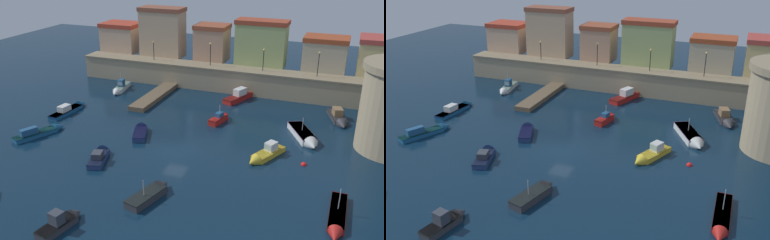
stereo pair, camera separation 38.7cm
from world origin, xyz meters
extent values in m
plane|color=#0C2338|center=(0.00, 0.00, 0.00)|extent=(131.13, 131.13, 0.00)
cube|color=tan|center=(0.00, 23.63, 1.82)|extent=(53.55, 3.55, 3.64)
cube|color=gray|center=(0.00, 23.63, 3.76)|extent=(53.55, 3.85, 0.24)
cube|color=#D3AB8A|center=(-22.68, 27.98, 5.95)|extent=(6.53, 5.16, 4.61)
cube|color=#B43B28|center=(-22.68, 27.98, 8.60)|extent=(6.79, 5.37, 0.70)
cube|color=tan|center=(-14.06, 27.31, 7.57)|extent=(7.45, 3.81, 7.86)
cube|color=brown|center=(-14.06, 27.31, 11.85)|extent=(7.75, 3.97, 0.70)
cube|color=tan|center=(-5.04, 27.73, 6.35)|extent=(5.26, 4.66, 5.41)
cube|color=#9A4A2F|center=(-5.04, 27.73, 9.40)|extent=(5.47, 4.85, 0.70)
cube|color=#A8BB71|center=(3.53, 27.19, 7.03)|extent=(8.02, 3.57, 6.77)
cube|color=#A34029|center=(3.53, 27.19, 10.76)|extent=(8.34, 3.71, 0.70)
cube|color=#BBAD8F|center=(13.57, 27.74, 6.02)|extent=(6.49, 4.68, 4.75)
cube|color=#A44324|center=(13.57, 27.74, 8.74)|extent=(6.75, 4.87, 0.70)
cube|color=#D2BD7A|center=(21.35, 28.24, 6.21)|extent=(5.94, 5.67, 5.13)
cube|color=#B03F37|center=(21.35, 28.24, 9.12)|extent=(6.18, 5.90, 0.70)
cube|color=brown|center=(-10.25, 15.66, 0.34)|extent=(2.49, 12.39, 0.68)
cylinder|color=#463929|center=(-9.13, 20.31, 0.35)|extent=(0.20, 0.20, 0.70)
cylinder|color=#463929|center=(-9.13, 17.21, 0.35)|extent=(0.20, 0.20, 0.70)
cylinder|color=#463929|center=(-9.13, 14.11, 0.35)|extent=(0.20, 0.20, 0.70)
cylinder|color=#463929|center=(-9.13, 11.01, 0.35)|extent=(0.20, 0.20, 0.70)
cylinder|color=black|center=(-14.07, 23.63, 5.33)|extent=(0.12, 0.12, 2.90)
sphere|color=#F9D172|center=(-14.07, 23.63, 6.93)|extent=(0.32, 0.32, 0.32)
cylinder|color=black|center=(-3.90, 23.63, 5.60)|extent=(0.12, 0.12, 3.44)
sphere|color=#F9D172|center=(-3.90, 23.63, 7.47)|extent=(0.32, 0.32, 0.32)
cylinder|color=black|center=(4.78, 23.63, 5.46)|extent=(0.12, 0.12, 3.15)
sphere|color=#F9D172|center=(4.78, 23.63, 7.18)|extent=(0.32, 0.32, 0.32)
cylinder|color=black|center=(13.02, 23.63, 5.59)|extent=(0.12, 0.12, 3.42)
sphere|color=#F9D172|center=(13.02, 23.63, 7.45)|extent=(0.32, 0.32, 0.32)
cube|color=red|center=(2.12, 19.64, 0.38)|extent=(3.61, 6.01, 0.76)
cone|color=red|center=(3.42, 22.96, 0.38)|extent=(1.92, 1.86, 1.51)
cube|color=#61110E|center=(2.12, 19.64, 0.72)|extent=(3.68, 6.13, 0.08)
cube|color=silver|center=(2.25, 19.98, 1.28)|extent=(1.84, 2.36, 1.03)
cube|color=red|center=(18.32, -6.14, 0.28)|extent=(1.39, 5.83, 0.55)
cone|color=red|center=(18.33, -9.70, 0.28)|extent=(1.31, 1.40, 1.30)
cube|color=#5D1109|center=(18.32, -6.14, 0.51)|extent=(1.42, 5.94, 0.08)
cylinder|color=#B2B2B7|center=(18.32, -5.99, 1.57)|extent=(0.08, 0.08, 2.04)
cube|color=navy|center=(-6.92, -5.25, 0.30)|extent=(2.68, 4.32, 0.59)
cone|color=navy|center=(-7.70, -2.83, 0.30)|extent=(1.72, 1.52, 1.44)
cube|color=#131B35|center=(-6.92, -5.25, 0.55)|extent=(2.74, 4.40, 0.08)
cube|color=#333842|center=(-6.85, -5.47, 0.93)|extent=(1.44, 1.62, 0.67)
cube|color=#99B7C6|center=(-7.06, -4.83, 0.96)|extent=(0.94, 0.35, 0.40)
cube|color=white|center=(13.06, 9.59, 0.42)|extent=(4.27, 5.95, 0.84)
cone|color=white|center=(14.67, 6.46, 0.42)|extent=(2.20, 2.05, 1.75)
cube|color=slate|center=(13.06, 9.59, 0.80)|extent=(4.36, 6.07, 0.08)
cylinder|color=#B2B2B7|center=(13.05, 9.60, 1.65)|extent=(0.08, 0.08, 1.62)
cube|color=#333338|center=(-3.46, -16.91, 0.31)|extent=(2.04, 3.76, 0.61)
cone|color=#333338|center=(-3.05, -14.72, 0.31)|extent=(1.49, 1.23, 1.33)
cube|color=black|center=(-3.46, -16.91, 0.57)|extent=(2.08, 3.84, 0.08)
cube|color=#333842|center=(-3.44, -16.80, 1.16)|extent=(1.23, 1.13, 1.08)
cube|color=#195689|center=(-19.09, 5.32, 0.26)|extent=(1.85, 5.82, 0.51)
cone|color=#195689|center=(-18.84, 8.83, 0.26)|extent=(1.47, 1.49, 1.38)
cube|color=#0E2245|center=(-19.09, 5.32, 0.47)|extent=(1.89, 5.93, 0.08)
cube|color=silver|center=(-19.11, 5.04, 0.91)|extent=(1.24, 1.81, 0.80)
cube|color=#99B7C6|center=(-19.04, 5.91, 0.95)|extent=(1.01, 0.13, 0.48)
cube|color=#333338|center=(16.75, 17.21, 0.29)|extent=(3.09, 5.18, 0.58)
cone|color=#333338|center=(17.68, 14.26, 0.29)|extent=(1.94, 1.79, 1.60)
cube|color=black|center=(16.75, 17.21, 0.54)|extent=(3.15, 5.28, 0.08)
cube|color=olive|center=(16.76, 17.19, 1.07)|extent=(1.61, 1.94, 0.97)
cube|color=navy|center=(-5.78, 2.35, 0.32)|extent=(2.88, 4.26, 0.64)
cone|color=navy|center=(-6.72, 4.67, 0.32)|extent=(1.73, 1.57, 1.41)
cube|color=#11143E|center=(-5.78, 2.35, 0.60)|extent=(2.94, 4.34, 0.08)
cube|color=red|center=(1.98, 10.02, 0.40)|extent=(1.89, 3.50, 0.80)
cone|color=red|center=(2.46, 12.05, 0.40)|extent=(1.28, 1.16, 1.10)
cube|color=#6B0D0A|center=(1.98, 10.02, 0.76)|extent=(1.93, 3.57, 0.08)
cube|color=navy|center=(2.04, 10.27, 1.07)|extent=(1.01, 1.25, 0.56)
cube|color=#99B7C6|center=(2.17, 10.81, 1.10)|extent=(0.69, 0.22, 0.33)
cylinder|color=#B2B2B7|center=(2.06, 10.36, 1.61)|extent=(0.08, 0.08, 1.63)
cube|color=#333338|center=(1.47, -10.27, 0.38)|extent=(2.60, 4.49, 0.75)
cone|color=#333338|center=(2.14, -7.70, 0.38)|extent=(1.76, 1.52, 1.52)
cube|color=black|center=(1.47, -10.27, 0.71)|extent=(2.66, 4.58, 0.08)
cylinder|color=#B2B2B7|center=(1.41, -10.50, 1.51)|extent=(0.08, 0.08, 1.50)
cube|color=gold|center=(10.27, 2.89, 0.29)|extent=(3.23, 4.79, 0.59)
cone|color=gold|center=(9.12, 0.27, 0.29)|extent=(1.85, 1.75, 1.46)
cube|color=brown|center=(10.27, 2.89, 0.55)|extent=(3.30, 4.89, 0.08)
cube|color=silver|center=(10.45, 3.29, 1.06)|extent=(1.44, 1.59, 0.95)
cube|color=#99B7C6|center=(10.19, 2.70, 1.11)|extent=(0.85, 0.42, 0.57)
cube|color=#195689|center=(-17.89, -2.53, 0.27)|extent=(3.47, 5.48, 0.54)
cone|color=#195689|center=(-16.55, 0.52, 0.27)|extent=(1.82, 1.83, 1.37)
cube|color=#092E32|center=(-17.89, -2.53, 0.50)|extent=(3.54, 5.58, 0.08)
cube|color=navy|center=(-18.18, -3.19, 0.93)|extent=(1.59, 2.25, 0.77)
cube|color=#99B7C6|center=(-17.76, -2.22, 0.97)|extent=(0.69, 0.35, 0.46)
cube|color=white|center=(-17.18, 17.67, 0.33)|extent=(2.24, 5.00, 0.66)
cone|color=white|center=(-16.64, 14.68, 0.33)|extent=(1.56, 1.57, 1.34)
cube|color=gray|center=(-17.18, 17.67, 0.62)|extent=(2.29, 5.10, 0.08)
cube|color=navy|center=(-17.15, 17.50, 1.20)|extent=(1.09, 1.38, 1.07)
cube|color=#99B7C6|center=(-17.04, 16.89, 1.25)|extent=(0.80, 0.20, 0.64)
cylinder|color=#B2B2B7|center=(-17.13, 17.38, 1.83)|extent=(0.08, 0.08, 2.34)
sphere|color=red|center=(14.31, 2.15, 0.00)|extent=(0.63, 0.63, 0.63)
camera|label=1|loc=(17.69, -40.01, 22.18)|focal=39.58mm
camera|label=2|loc=(18.05, -39.87, 22.18)|focal=39.58mm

